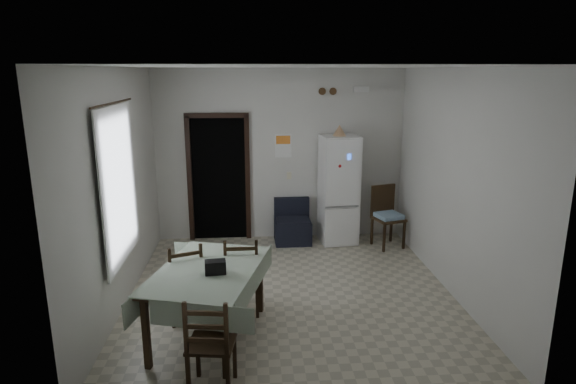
% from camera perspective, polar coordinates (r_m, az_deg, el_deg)
% --- Properties ---
extents(ground, '(4.50, 4.50, 0.00)m').
position_cam_1_polar(ground, '(6.50, 0.34, -11.84)').
color(ground, '#AFA78F').
rests_on(ground, ground).
extents(ceiling, '(4.20, 4.50, 0.02)m').
position_cam_1_polar(ceiling, '(5.84, 0.38, 14.65)').
color(ceiling, white).
rests_on(ceiling, ground).
extents(wall_back, '(4.20, 0.02, 2.90)m').
position_cam_1_polar(wall_back, '(8.21, -0.93, 4.35)').
color(wall_back, silver).
rests_on(wall_back, ground).
extents(wall_front, '(4.20, 0.02, 2.90)m').
position_cam_1_polar(wall_front, '(3.87, 3.10, -7.12)').
color(wall_front, silver).
rests_on(wall_front, ground).
extents(wall_left, '(0.02, 4.50, 2.90)m').
position_cam_1_polar(wall_left, '(6.20, -19.36, 0.30)').
color(wall_left, silver).
rests_on(wall_left, ground).
extents(wall_right, '(0.02, 4.50, 2.90)m').
position_cam_1_polar(wall_right, '(6.52, 19.09, 0.97)').
color(wall_right, silver).
rests_on(wall_right, ground).
extents(doorway, '(1.06, 0.52, 2.22)m').
position_cam_1_polar(doorway, '(8.49, -8.10, 1.86)').
color(doorway, black).
rests_on(doorway, ground).
extents(window_recess, '(0.10, 1.20, 1.60)m').
position_cam_1_polar(window_recess, '(6.01, -20.37, 0.76)').
color(window_recess, silver).
rests_on(window_recess, ground).
extents(curtain, '(0.02, 1.45, 1.85)m').
position_cam_1_polar(curtain, '(5.98, -19.36, 0.78)').
color(curtain, white).
rests_on(curtain, ground).
extents(curtain_rod, '(0.02, 1.60, 0.02)m').
position_cam_1_polar(curtain_rod, '(5.84, -20.03, 9.88)').
color(curtain_rod, black).
rests_on(curtain_rod, ground).
extents(calendar, '(0.28, 0.02, 0.40)m').
position_cam_1_polar(calendar, '(8.17, -0.57, 5.52)').
color(calendar, white).
rests_on(calendar, ground).
extents(calendar_image, '(0.24, 0.01, 0.14)m').
position_cam_1_polar(calendar_image, '(8.15, -0.57, 6.20)').
color(calendar_image, orange).
rests_on(calendar_image, ground).
extents(light_switch, '(0.08, 0.02, 0.12)m').
position_cam_1_polar(light_switch, '(8.27, 0.13, 1.96)').
color(light_switch, beige).
rests_on(light_switch, ground).
extents(vent_left, '(0.12, 0.03, 0.12)m').
position_cam_1_polar(vent_left, '(8.15, 4.08, 11.82)').
color(vent_left, '#523821').
rests_on(vent_left, ground).
extents(vent_right, '(0.12, 0.03, 0.12)m').
position_cam_1_polar(vent_right, '(8.18, 5.35, 11.80)').
color(vent_right, '#523821').
rests_on(vent_right, ground).
extents(emergency_light, '(0.25, 0.07, 0.09)m').
position_cam_1_polar(emergency_light, '(8.24, 8.68, 11.93)').
color(emergency_light, white).
rests_on(emergency_light, ground).
extents(fridge, '(0.65, 0.65, 1.82)m').
position_cam_1_polar(fridge, '(8.12, 6.01, 0.28)').
color(fridge, white).
rests_on(fridge, ground).
extents(tan_cone, '(0.23, 0.23, 0.18)m').
position_cam_1_polar(tan_cone, '(7.91, 6.12, 7.28)').
color(tan_cone, tan).
rests_on(tan_cone, fridge).
extents(navy_seat, '(0.61, 0.59, 0.73)m').
position_cam_1_polar(navy_seat, '(8.17, 0.55, -3.54)').
color(navy_seat, black).
rests_on(navy_seat, ground).
extents(corner_chair, '(0.55, 0.55, 1.02)m').
position_cam_1_polar(corner_chair, '(8.09, 11.83, -2.95)').
color(corner_chair, black).
rests_on(corner_chair, ground).
extents(dining_table, '(1.38, 1.75, 0.80)m').
position_cam_1_polar(dining_table, '(5.42, -9.33, -12.89)').
color(dining_table, '#98A991').
rests_on(dining_table, ground).
extents(black_bag, '(0.23, 0.15, 0.14)m').
position_cam_1_polar(black_bag, '(5.11, -8.61, -8.79)').
color(black_bag, black).
rests_on(black_bag, dining_table).
extents(dining_chair_far_left, '(0.53, 0.53, 0.96)m').
position_cam_1_polar(dining_chair_far_left, '(5.84, -12.31, -10.16)').
color(dining_chair_far_left, black).
rests_on(dining_chair_far_left, ground).
extents(dining_chair_far_right, '(0.42, 0.42, 0.97)m').
position_cam_1_polar(dining_chair_far_right, '(5.88, -5.51, -9.63)').
color(dining_chair_far_right, black).
rests_on(dining_chair_far_right, ground).
extents(dining_chair_near_head, '(0.46, 0.46, 0.96)m').
position_cam_1_polar(dining_chair_near_head, '(4.59, -9.08, -17.17)').
color(dining_chair_near_head, black).
rests_on(dining_chair_near_head, ground).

